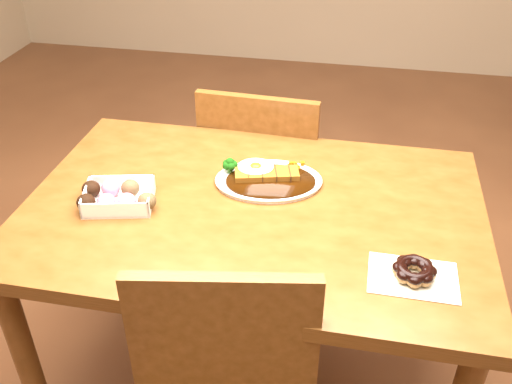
% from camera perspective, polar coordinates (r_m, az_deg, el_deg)
% --- Properties ---
extents(table, '(1.20, 0.80, 0.75)m').
position_cam_1_polar(table, '(1.56, -0.30, -4.28)').
color(table, '#553011').
rests_on(table, ground).
extents(chair_far, '(0.44, 0.44, 0.87)m').
position_cam_1_polar(chair_far, '(2.10, 0.89, 1.08)').
color(chair_far, '#553011').
rests_on(chair_far, ground).
extents(katsu_curry_plate, '(0.32, 0.26, 0.06)m').
position_cam_1_polar(katsu_curry_plate, '(1.58, 1.09, 1.42)').
color(katsu_curry_plate, white).
rests_on(katsu_curry_plate, table).
extents(donut_box, '(0.21, 0.17, 0.05)m').
position_cam_1_polar(donut_box, '(1.53, -13.75, -0.40)').
color(donut_box, white).
rests_on(donut_box, table).
extents(pon_de_ring, '(0.20, 0.14, 0.04)m').
position_cam_1_polar(pon_de_ring, '(1.31, 15.53, -7.64)').
color(pon_de_ring, silver).
rests_on(pon_de_ring, table).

